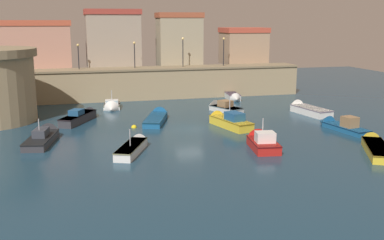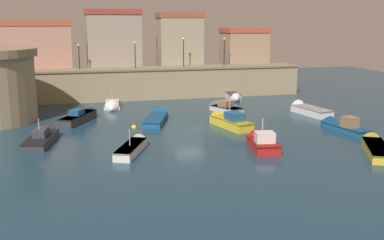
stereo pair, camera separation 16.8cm
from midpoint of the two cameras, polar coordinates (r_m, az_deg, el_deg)
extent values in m
plane|color=#19384C|center=(43.74, -0.42, -1.07)|extent=(99.24, 99.24, 0.00)
cube|color=#9E8966|center=(61.15, -4.67, 4.54)|extent=(39.21, 3.77, 3.82)
cube|color=#817053|center=(60.91, -4.70, 6.44)|extent=(39.21, 4.07, 0.24)
cube|color=tan|center=(64.24, -18.76, 8.54)|extent=(8.62, 4.82, 5.62)
cube|color=#B55037|center=(64.15, -18.96, 11.36)|extent=(8.96, 5.01, 0.70)
cube|color=gray|center=(64.71, -9.90, 9.67)|extent=(7.13, 5.68, 7.06)
cube|color=#9E392F|center=(64.66, -10.03, 13.10)|extent=(7.42, 5.91, 0.70)
cube|color=tan|center=(65.20, -1.67, 9.68)|extent=(6.01, 3.80, 6.65)
cube|color=#A04E33|center=(65.14, -1.70, 12.91)|extent=(6.25, 3.96, 0.70)
cube|color=tan|center=(68.71, 6.34, 8.87)|extent=(6.07, 5.04, 4.56)
cube|color=#B74835|center=(68.61, 6.39, 11.06)|extent=(6.31, 5.24, 0.70)
cylinder|color=black|center=(59.88, -14.01, 7.51)|extent=(0.12, 0.12, 2.88)
sphere|color=#F9D172|center=(59.78, -14.09, 9.03)|extent=(0.32, 0.32, 0.32)
cylinder|color=black|center=(60.37, -7.23, 7.91)|extent=(0.12, 0.12, 3.07)
sphere|color=#F9D172|center=(60.26, -7.28, 9.50)|extent=(0.32, 0.32, 0.32)
cylinder|color=black|center=(61.51, -1.22, 8.30)|extent=(0.12, 0.12, 3.55)
sphere|color=#F9D172|center=(61.40, -1.22, 10.10)|extent=(0.32, 0.32, 0.32)
cylinder|color=black|center=(63.07, 3.87, 8.35)|extent=(0.12, 0.12, 3.49)
sphere|color=#F9D172|center=(62.96, 3.90, 10.06)|extent=(0.32, 0.32, 0.32)
cube|color=gold|center=(44.26, 4.75, -0.41)|extent=(2.92, 5.55, 0.83)
cone|color=gold|center=(46.99, 2.55, 0.37)|extent=(1.90, 1.75, 1.61)
cube|color=#7F6411|center=(44.18, 4.76, 0.07)|extent=(2.98, 5.66, 0.08)
cube|color=navy|center=(43.59, 5.21, 0.46)|extent=(1.67, 2.05, 0.76)
cube|color=#99B7C6|center=(44.32, 4.57, 0.72)|extent=(1.13, 0.33, 0.46)
cylinder|color=#B2B2B7|center=(44.17, 4.60, 1.50)|extent=(0.08, 0.08, 2.08)
cube|color=white|center=(54.95, -10.00, 1.75)|extent=(2.25, 3.61, 0.46)
cone|color=white|center=(52.85, -10.09, 1.33)|extent=(1.86, 1.16, 1.76)
cube|color=#5F6B4E|center=(54.91, -10.01, 1.94)|extent=(2.30, 3.68, 0.08)
cube|color=silver|center=(54.67, -10.03, 2.23)|extent=(1.60, 1.03, 0.55)
cube|color=#99B7C6|center=(54.25, -10.05, 2.18)|extent=(1.35, 0.22, 0.33)
cylinder|color=#B2B2B7|center=(54.64, -10.05, 2.82)|extent=(0.08, 0.08, 1.67)
cube|color=#195689|center=(46.42, -4.65, 0.04)|extent=(3.45, 5.96, 0.58)
cone|color=#195689|center=(49.82, -4.02, 0.90)|extent=(1.96, 1.84, 1.59)
cube|color=#0E3247|center=(46.37, -4.66, 0.35)|extent=(3.52, 6.08, 0.08)
cube|color=white|center=(51.84, 14.51, 1.09)|extent=(2.72, 5.30, 0.78)
cone|color=white|center=(54.29, 12.42, 1.69)|extent=(2.00, 1.69, 1.78)
cube|color=slate|center=(51.77, 14.53, 1.47)|extent=(2.77, 5.40, 0.08)
cube|color=white|center=(35.87, -7.70, -3.62)|extent=(3.17, 5.09, 0.68)
cone|color=white|center=(38.77, -6.40, -2.38)|extent=(1.69, 1.77, 1.24)
cube|color=#797D57|center=(35.78, -7.71, -3.16)|extent=(3.24, 5.19, 0.08)
cylinder|color=#B2B2B7|center=(35.39, -7.85, -2.17)|extent=(0.08, 0.08, 1.31)
cube|color=#195689|center=(45.05, 18.51, -1.02)|extent=(2.34, 5.05, 0.47)
cone|color=#195689|center=(47.28, 16.04, -0.25)|extent=(1.70, 1.58, 1.50)
cube|color=#092241|center=(45.01, 18.53, -0.78)|extent=(2.39, 5.15, 0.08)
cube|color=olive|center=(44.60, 18.93, -0.22)|extent=(1.36, 1.45, 0.98)
cube|color=red|center=(37.06, 8.74, -3.10)|extent=(2.43, 4.13, 0.73)
cone|color=red|center=(39.34, 7.85, -2.16)|extent=(1.92, 1.34, 1.78)
cube|color=#570B0F|center=(36.98, 8.76, -2.61)|extent=(2.48, 4.21, 0.08)
cube|color=silver|center=(36.47, 8.95, -2.10)|extent=(1.63, 1.38, 0.82)
cube|color=#99B7C6|center=(37.01, 8.72, -1.82)|extent=(1.32, 0.26, 0.49)
cylinder|color=#B2B2B7|center=(37.09, 8.66, -1.11)|extent=(0.08, 0.08, 1.74)
cube|color=#333338|center=(40.33, -18.38, -2.40)|extent=(2.80, 5.71, 0.64)
cone|color=#333338|center=(43.52, -17.28, -1.28)|extent=(1.94, 1.70, 1.70)
cube|color=black|center=(40.27, -18.40, -2.01)|extent=(2.85, 5.82, 0.08)
cube|color=#333842|center=(40.29, -18.40, -1.49)|extent=(1.37, 2.00, 0.63)
cube|color=#99B7C6|center=(41.14, -18.09, -1.14)|extent=(0.93, 0.24, 0.38)
cylinder|color=#B2B2B7|center=(39.76, -18.60, -0.98)|extent=(0.08, 0.08, 1.58)
cube|color=silver|center=(60.10, 4.99, 2.94)|extent=(1.79, 3.44, 0.79)
cone|color=silver|center=(58.12, 5.45, 2.62)|extent=(1.46, 1.07, 1.36)
cube|color=#645167|center=(60.05, 4.99, 3.28)|extent=(1.83, 3.51, 0.08)
cube|color=gold|center=(38.15, 21.91, -3.47)|extent=(3.99, 5.89, 0.67)
cone|color=gold|center=(41.55, 21.12, -2.16)|extent=(1.92, 1.90, 1.45)
cube|color=brown|center=(38.07, 21.94, -3.04)|extent=(4.07, 6.00, 0.08)
cube|color=silver|center=(51.91, 4.20, 1.35)|extent=(3.25, 4.21, 0.57)
cone|color=silver|center=(53.61, 2.37, 1.72)|extent=(1.95, 1.69, 1.64)
cube|color=slate|center=(51.87, 4.20, 1.61)|extent=(3.31, 4.30, 0.08)
cube|color=olive|center=(51.92, 4.07, 2.06)|extent=(1.75, 1.77, 0.70)
cube|color=#99B7C6|center=(52.38, 3.56, 2.19)|extent=(1.07, 0.57, 0.42)
cube|color=#333338|center=(47.69, -14.08, 0.19)|extent=(3.86, 5.64, 0.84)
cone|color=#333338|center=(50.73, -12.30, 0.99)|extent=(1.81, 1.85, 1.31)
cube|color=black|center=(47.61, -14.11, 0.64)|extent=(3.94, 5.75, 0.08)
cube|color=navy|center=(47.29, -14.29, 0.94)|extent=(1.64, 1.78, 0.55)
sphere|color=yellow|center=(44.50, -7.33, -0.94)|extent=(0.54, 0.54, 0.54)
camera|label=1|loc=(0.08, -90.11, -0.02)|focal=42.88mm
camera|label=2|loc=(0.08, 89.89, 0.02)|focal=42.88mm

